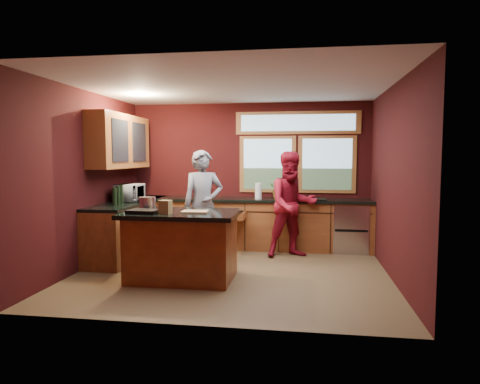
% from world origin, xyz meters
% --- Properties ---
extents(floor, '(4.50, 4.50, 0.00)m').
position_xyz_m(floor, '(0.00, 0.00, 0.00)').
color(floor, brown).
rests_on(floor, ground).
extents(room_shell, '(4.52, 4.02, 2.71)m').
position_xyz_m(room_shell, '(-0.60, 0.32, 1.80)').
color(room_shell, black).
rests_on(room_shell, ground).
extents(back_counter, '(4.50, 0.64, 0.93)m').
position_xyz_m(back_counter, '(0.20, 1.70, 0.46)').
color(back_counter, '#592815').
rests_on(back_counter, floor).
extents(left_counter, '(0.64, 2.30, 0.93)m').
position_xyz_m(left_counter, '(-1.95, 0.85, 0.47)').
color(left_counter, '#592815').
rests_on(left_counter, floor).
extents(island, '(1.55, 1.05, 0.95)m').
position_xyz_m(island, '(-0.63, -0.43, 0.48)').
color(island, '#592815').
rests_on(island, floor).
extents(person_grey, '(0.77, 0.65, 1.80)m').
position_xyz_m(person_grey, '(-0.59, 0.71, 0.90)').
color(person_grey, slate).
rests_on(person_grey, floor).
extents(person_red, '(1.05, 0.94, 1.78)m').
position_xyz_m(person_red, '(0.84, 1.14, 0.89)').
color(person_red, maroon).
rests_on(person_red, floor).
extents(microwave, '(0.37, 0.54, 0.30)m').
position_xyz_m(microwave, '(-1.92, 0.86, 1.08)').
color(microwave, '#999999').
rests_on(microwave, left_counter).
extents(potted_plant, '(0.33, 0.29, 0.37)m').
position_xyz_m(potted_plant, '(0.58, 1.75, 1.11)').
color(potted_plant, '#999999').
rests_on(potted_plant, back_counter).
extents(paper_towel, '(0.12, 0.12, 0.28)m').
position_xyz_m(paper_towel, '(0.21, 1.70, 1.07)').
color(paper_towel, silver).
rests_on(paper_towel, back_counter).
extents(cutting_board, '(0.36, 0.27, 0.02)m').
position_xyz_m(cutting_board, '(-0.43, -0.48, 0.95)').
color(cutting_board, '#AB7F57').
rests_on(cutting_board, island).
extents(stock_pot, '(0.24, 0.24, 0.18)m').
position_xyz_m(stock_pot, '(-1.18, -0.28, 1.03)').
color(stock_pot, silver).
rests_on(stock_pot, island).
extents(paper_bag, '(0.17, 0.15, 0.18)m').
position_xyz_m(paper_bag, '(-0.78, -0.68, 1.03)').
color(paper_bag, brown).
rests_on(paper_bag, island).
extents(black_tray, '(0.42, 0.31, 0.05)m').
position_xyz_m(black_tray, '(-1.08, -0.68, 0.97)').
color(black_tray, black).
rests_on(black_tray, island).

